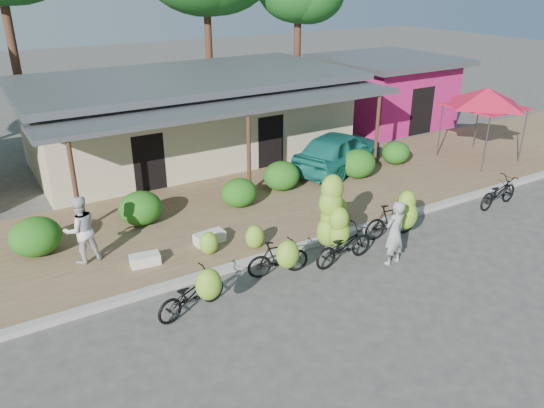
% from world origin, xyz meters
% --- Properties ---
extents(ground, '(100.00, 100.00, 0.00)m').
position_xyz_m(ground, '(0.00, 0.00, 0.00)').
color(ground, '#44413F').
rests_on(ground, ground).
extents(sidewalk, '(60.00, 6.00, 0.12)m').
position_xyz_m(sidewalk, '(0.00, 5.00, 0.06)').
color(sidewalk, '#8E6F4C').
rests_on(sidewalk, ground).
extents(curb, '(60.00, 0.25, 0.15)m').
position_xyz_m(curb, '(0.00, 2.00, 0.07)').
color(curb, '#A8A399').
rests_on(curb, ground).
extents(shop_main, '(13.00, 8.50, 3.35)m').
position_xyz_m(shop_main, '(0.00, 10.93, 1.72)').
color(shop_main, '#C4B694').
rests_on(shop_main, ground).
extents(shop_pink, '(6.00, 6.00, 3.25)m').
position_xyz_m(shop_pink, '(10.50, 10.99, 1.67)').
color(shop_pink, '#B91C5A').
rests_on(shop_pink, ground).
extents(hedge_0, '(1.34, 1.20, 1.04)m').
position_xyz_m(hedge_0, '(-6.92, 5.22, 0.64)').
color(hedge_0, '#1A5012').
rests_on(hedge_0, sidewalk).
extents(hedge_1, '(1.29, 1.16, 1.01)m').
position_xyz_m(hedge_1, '(-3.95, 5.61, 0.62)').
color(hedge_1, '#1A5012').
rests_on(hedge_1, sidewalk).
extents(hedge_2, '(1.18, 1.06, 0.92)m').
position_xyz_m(hedge_2, '(-0.85, 5.25, 0.58)').
color(hedge_2, '#1A5012').
rests_on(hedge_2, sidewalk).
extents(hedge_3, '(1.29, 1.16, 1.00)m').
position_xyz_m(hedge_3, '(1.07, 5.75, 0.62)').
color(hedge_3, '#1A5012').
rests_on(hedge_3, sidewalk).
extents(hedge_4, '(1.34, 1.21, 1.05)m').
position_xyz_m(hedge_4, '(4.08, 5.32, 0.64)').
color(hedge_4, '#1A5012').
rests_on(hedge_4, sidewalk).
extents(hedge_5, '(1.14, 1.03, 0.89)m').
position_xyz_m(hedge_5, '(6.33, 5.73, 0.56)').
color(hedge_5, '#1A5012').
rests_on(hedge_5, sidewalk).
extents(red_canopy, '(3.50, 3.50, 2.86)m').
position_xyz_m(red_canopy, '(9.58, 4.45, 2.61)').
color(red_canopy, '#59595E').
rests_on(red_canopy, sidewalk).
extents(bike_far_left, '(1.91, 1.40, 1.36)m').
position_xyz_m(bike_far_left, '(-4.38, 0.73, 0.56)').
color(bike_far_left, black).
rests_on(bike_far_left, ground).
extents(bike_left, '(1.67, 1.27, 1.28)m').
position_xyz_m(bike_left, '(-1.93, 1.04, 0.58)').
color(bike_left, black).
rests_on(bike_left, ground).
extents(bike_center, '(1.91, 1.23, 2.29)m').
position_xyz_m(bike_center, '(-0.14, 1.10, 0.90)').
color(bike_center, black).
rests_on(bike_center, ground).
extents(bike_right, '(1.78, 1.27, 1.66)m').
position_xyz_m(bike_right, '(1.93, 1.08, 0.71)').
color(bike_right, black).
rests_on(bike_right, ground).
extents(bike_far_right, '(1.90, 0.81, 0.97)m').
position_xyz_m(bike_far_right, '(6.45, 1.11, 0.48)').
color(bike_far_right, black).
rests_on(bike_far_right, ground).
extents(loose_banana_a, '(0.51, 0.43, 0.64)m').
position_xyz_m(loose_banana_a, '(-3.02, 2.87, 0.44)').
color(loose_banana_a, '#8BCC33').
rests_on(loose_banana_a, sidewalk).
extents(loose_banana_b, '(0.53, 0.45, 0.67)m').
position_xyz_m(loose_banana_b, '(-1.81, 2.53, 0.45)').
color(loose_banana_b, '#8BCC33').
rests_on(loose_banana_b, sidewalk).
extents(loose_banana_c, '(0.57, 0.48, 0.71)m').
position_xyz_m(loose_banana_c, '(1.23, 2.77, 0.47)').
color(loose_banana_c, '#8BCC33').
rests_on(loose_banana_c, sidewalk).
extents(sack_near, '(0.88, 0.47, 0.30)m').
position_xyz_m(sack_near, '(-2.74, 3.45, 0.27)').
color(sack_near, silver).
rests_on(sack_near, sidewalk).
extents(sack_far, '(0.80, 0.48, 0.28)m').
position_xyz_m(sack_far, '(-4.67, 3.21, 0.26)').
color(sack_far, silver).
rests_on(sack_far, sidewalk).
extents(vendor, '(0.68, 0.48, 1.76)m').
position_xyz_m(vendor, '(0.96, 0.13, 0.88)').
color(vendor, '#979797').
rests_on(vendor, ground).
extents(bystander, '(0.94, 0.76, 1.80)m').
position_xyz_m(bystander, '(-5.94, 4.20, 1.02)').
color(bystander, silver).
rests_on(bystander, sidewalk).
extents(teal_van, '(4.76, 3.32, 1.50)m').
position_xyz_m(teal_van, '(3.99, 6.37, 0.87)').
color(teal_van, '#186E63').
rests_on(teal_van, sidewalk).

